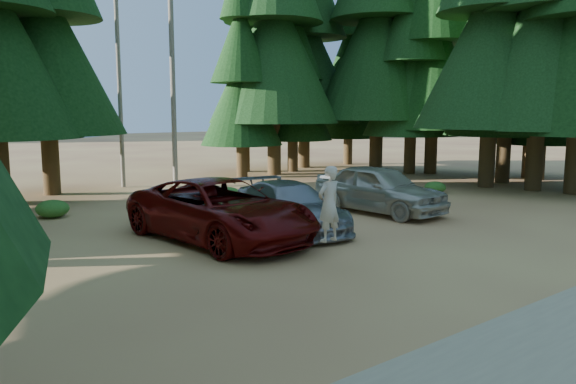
% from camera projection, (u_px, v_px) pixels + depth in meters
% --- Properties ---
extents(ground, '(160.00, 160.00, 0.00)m').
position_uv_depth(ground, '(394.00, 245.00, 15.19)').
color(ground, '#9C5F42').
rests_on(ground, ground).
extents(forest_belt_north, '(36.00, 7.00, 22.00)m').
position_uv_depth(forest_belt_north, '(156.00, 187.00, 26.90)').
color(forest_belt_north, black).
rests_on(forest_belt_north, ground).
extents(forest_belt_east, '(6.00, 22.00, 22.00)m').
position_uv_depth(forest_belt_east, '(543.00, 185.00, 27.75)').
color(forest_belt_east, black).
rests_on(forest_belt_east, ground).
extents(snag_front, '(0.24, 0.24, 12.00)m').
position_uv_depth(snag_front, '(172.00, 59.00, 26.15)').
color(snag_front, '#686053').
rests_on(snag_front, ground).
extents(snag_back, '(0.20, 0.20, 10.00)m').
position_uv_depth(snag_back, '(119.00, 81.00, 26.24)').
color(snag_back, '#686053').
rests_on(snag_back, ground).
extents(red_pickup, '(3.45, 6.46, 1.73)m').
position_uv_depth(red_pickup, '(220.00, 210.00, 15.65)').
color(red_pickup, '#580907').
rests_on(red_pickup, ground).
extents(silver_minivan_center, '(2.82, 5.26, 1.45)m').
position_uv_depth(silver_minivan_center, '(290.00, 206.00, 17.08)').
color(silver_minivan_center, gray).
rests_on(silver_minivan_center, ground).
extents(silver_minivan_right, '(2.38, 5.19, 1.72)m').
position_uv_depth(silver_minivan_right, '(379.00, 189.00, 20.00)').
color(silver_minivan_right, beige).
rests_on(silver_minivan_right, ground).
extents(frisbee_player, '(0.67, 0.47, 1.75)m').
position_uv_depth(frisbee_player, '(329.00, 204.00, 12.84)').
color(frisbee_player, beige).
rests_on(frisbee_player, ground).
extents(log_left, '(4.05, 0.41, 0.29)m').
position_uv_depth(log_left, '(185.00, 210.00, 19.74)').
color(log_left, '#686053').
rests_on(log_left, ground).
extents(log_mid, '(3.25, 1.75, 0.29)m').
position_uv_depth(log_mid, '(207.00, 202.00, 21.62)').
color(log_mid, '#686053').
rests_on(log_mid, ground).
extents(log_right, '(5.48, 1.45, 0.35)m').
position_uv_depth(log_right, '(248.00, 194.00, 23.29)').
color(log_right, '#686053').
rests_on(log_right, ground).
extents(shrub_far_left, '(0.83, 0.83, 0.46)m').
position_uv_depth(shrub_far_left, '(158.00, 216.00, 18.22)').
color(shrub_far_left, '#205F1C').
rests_on(shrub_far_left, ground).
extents(shrub_left, '(1.10, 1.10, 0.61)m').
position_uv_depth(shrub_left, '(52.00, 209.00, 19.15)').
color(shrub_left, '#205F1C').
rests_on(shrub_left, ground).
extents(shrub_center_left, '(1.04, 1.04, 0.57)m').
position_uv_depth(shrub_center_left, '(228.00, 194.00, 22.68)').
color(shrub_center_left, '#205F1C').
rests_on(shrub_center_left, ground).
extents(shrub_center_right, '(1.00, 1.00, 0.55)m').
position_uv_depth(shrub_center_right, '(197.00, 205.00, 20.02)').
color(shrub_center_right, '#205F1C').
rests_on(shrub_center_right, ground).
extents(shrub_right, '(0.90, 0.90, 0.49)m').
position_uv_depth(shrub_right, '(368.00, 189.00, 24.42)').
color(shrub_right, '#205F1C').
rests_on(shrub_right, ground).
extents(shrub_far_right, '(1.01, 1.01, 0.56)m').
position_uv_depth(shrub_far_right, '(380.00, 186.00, 25.26)').
color(shrub_far_right, '#205F1C').
rests_on(shrub_far_right, ground).
extents(shrub_edge_east, '(0.95, 0.95, 0.52)m').
position_uv_depth(shrub_edge_east, '(435.00, 187.00, 24.88)').
color(shrub_edge_east, '#205F1C').
rests_on(shrub_edge_east, ground).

